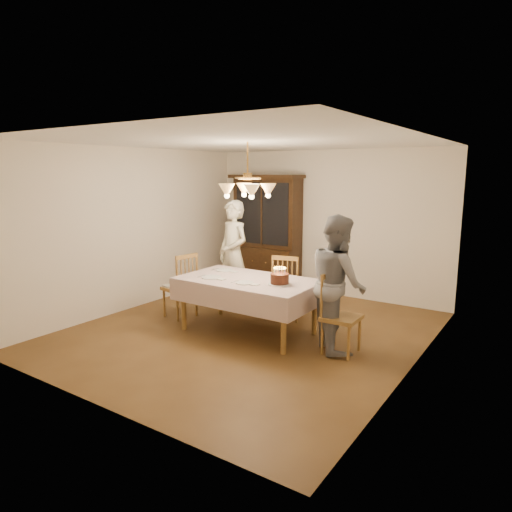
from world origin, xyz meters
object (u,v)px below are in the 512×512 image
Objects in this scene: elderly_woman at (233,254)px; birthday_cake at (280,279)px; dining_table at (248,284)px; china_hutch at (267,234)px; chair_far_side at (288,290)px.

birthday_cake is at bearing -14.19° from elderly_woman.
dining_table is 1.08× the size of elderly_woman.
birthday_cake is (1.65, -2.28, -0.21)m from china_hutch.
china_hutch is at bearing 116.53° from dining_table.
chair_far_side is at bearing -47.86° from china_hutch.
birthday_cake is at bearing -54.14° from china_hutch.
elderly_woman is at bearing -80.79° from china_hutch.
china_hutch is at bearing 132.14° from chair_far_side.
elderly_woman is at bearing 176.62° from chair_far_side.
dining_table is 1.28m from elderly_woman.
china_hutch reaches higher than chair_far_side.
chair_far_side is 0.57× the size of elderly_woman.
china_hutch is at bearing 117.54° from elderly_woman.
dining_table is 0.87m from chair_far_side.
elderly_woman is 5.89× the size of birthday_cake.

